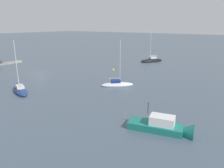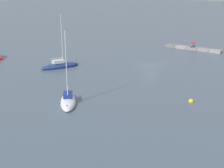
{
  "view_description": "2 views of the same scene",
  "coord_description": "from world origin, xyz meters",
  "px_view_note": "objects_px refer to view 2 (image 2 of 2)",
  "views": [
    {
      "loc": [
        34.03,
        48.62,
        12.49
      ],
      "look_at": [
        0.33,
        24.02,
        0.98
      ],
      "focal_mm": 35.13,
      "sensor_mm": 36.0,
      "label": 1
    },
    {
      "loc": [
        -29.93,
        51.01,
        14.71
      ],
      "look_at": [
        -4.67,
        17.94,
        1.7
      ],
      "focal_mm": 51.35,
      "sensor_mm": 36.0,
      "label": 2
    }
  ],
  "objects_px": {
    "person_seated_grey_right": "(191,46)",
    "sailboat_navy_near": "(60,66)",
    "person_seated_blue_left": "(194,46)",
    "umbrella_open_red": "(193,42)",
    "sailboat_white_mid": "(68,101)",
    "mooring_buoy_far": "(191,101)"
  },
  "relations": [
    {
      "from": "person_seated_blue_left",
      "to": "umbrella_open_red",
      "type": "distance_m",
      "value": 0.91
    },
    {
      "from": "umbrella_open_red",
      "to": "sailboat_white_mid",
      "type": "distance_m",
      "value": 43.06
    },
    {
      "from": "person_seated_grey_right",
      "to": "mooring_buoy_far",
      "type": "relative_size",
      "value": 1.1
    },
    {
      "from": "person_seated_blue_left",
      "to": "sailboat_navy_near",
      "type": "distance_m",
      "value": 33.19
    },
    {
      "from": "person_seated_blue_left",
      "to": "umbrella_open_red",
      "type": "xyz_separation_m",
      "value": [
        0.29,
        0.03,
        0.86
      ]
    },
    {
      "from": "umbrella_open_red",
      "to": "sailboat_navy_near",
      "type": "relative_size",
      "value": 0.13
    },
    {
      "from": "person_seated_grey_right",
      "to": "sailboat_navy_near",
      "type": "bearing_deg",
      "value": 64.26
    },
    {
      "from": "mooring_buoy_far",
      "to": "sailboat_navy_near",
      "type": "bearing_deg",
      "value": -4.98
    },
    {
      "from": "person_seated_grey_right",
      "to": "umbrella_open_red",
      "type": "xyz_separation_m",
      "value": [
        -0.27,
        -0.17,
        0.86
      ]
    },
    {
      "from": "umbrella_open_red",
      "to": "person_seated_blue_left",
      "type": "bearing_deg",
      "value": -174.72
    },
    {
      "from": "person_seated_blue_left",
      "to": "mooring_buoy_far",
      "type": "bearing_deg",
      "value": 109.11
    },
    {
      "from": "sailboat_white_mid",
      "to": "sailboat_navy_near",
      "type": "bearing_deg",
      "value": -83.76
    },
    {
      "from": "sailboat_navy_near",
      "to": "mooring_buoy_far",
      "type": "xyz_separation_m",
      "value": [
        -26.8,
        2.34,
        -0.24
      ]
    },
    {
      "from": "umbrella_open_red",
      "to": "sailboat_navy_near",
      "type": "distance_m",
      "value": 33.09
    },
    {
      "from": "sailboat_navy_near",
      "to": "person_seated_grey_right",
      "type": "bearing_deg",
      "value": 88.93
    },
    {
      "from": "person_seated_grey_right",
      "to": "umbrella_open_red",
      "type": "bearing_deg",
      "value": -152.62
    },
    {
      "from": "person_seated_blue_left",
      "to": "sailboat_white_mid",
      "type": "relative_size",
      "value": 0.07
    },
    {
      "from": "sailboat_white_mid",
      "to": "umbrella_open_red",
      "type": "bearing_deg",
      "value": -130.45
    },
    {
      "from": "person_seated_grey_right",
      "to": "person_seated_blue_left",
      "type": "bearing_deg",
      "value": -164.95
    },
    {
      "from": "person_seated_blue_left",
      "to": "sailboat_white_mid",
      "type": "bearing_deg",
      "value": 88.18
    },
    {
      "from": "person_seated_blue_left",
      "to": "umbrella_open_red",
      "type": "height_order",
      "value": "umbrella_open_red"
    },
    {
      "from": "person_seated_blue_left",
      "to": "sailboat_white_mid",
      "type": "distance_m",
      "value": 43.05
    }
  ]
}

